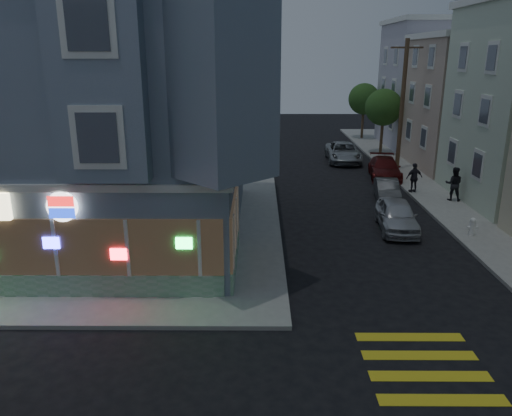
{
  "coord_description": "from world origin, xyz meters",
  "views": [
    {
      "loc": [
        1.97,
        -11.51,
        8.13
      ],
      "look_at": [
        1.87,
        5.6,
        2.83
      ],
      "focal_mm": 35.0,
      "sensor_mm": 36.0,
      "label": 1
    }
  ],
  "objects_px": {
    "traffic_signal": "(211,200)",
    "utility_pole": "(402,104)",
    "parked_car_a": "(397,215)",
    "fire_hydrant": "(472,226)",
    "parked_car_b": "(387,190)",
    "parked_car_d": "(343,152)",
    "parked_car_c": "(385,168)",
    "street_tree_near": "(384,107)",
    "pedestrian_a": "(454,184)",
    "street_tree_far": "(364,99)",
    "pedestrian_b": "(414,178)"
  },
  "relations": [
    {
      "from": "parked_car_a",
      "to": "parked_car_b",
      "type": "xyz_separation_m",
      "value": [
        0.81,
        5.2,
        -0.13
      ]
    },
    {
      "from": "parked_car_c",
      "to": "fire_hydrant",
      "type": "distance_m",
      "value": 11.59
    },
    {
      "from": "parked_car_c",
      "to": "fire_hydrant",
      "type": "bearing_deg",
      "value": -76.46
    },
    {
      "from": "street_tree_near",
      "to": "street_tree_far",
      "type": "bearing_deg",
      "value": 90.0
    },
    {
      "from": "pedestrian_b",
      "to": "parked_car_b",
      "type": "xyz_separation_m",
      "value": [
        -1.89,
        -1.18,
        -0.44
      ]
    },
    {
      "from": "parked_car_b",
      "to": "utility_pole",
      "type": "bearing_deg",
      "value": 78.5
    },
    {
      "from": "parked_car_c",
      "to": "pedestrian_b",
      "type": "bearing_deg",
      "value": -71.72
    },
    {
      "from": "parked_car_a",
      "to": "parked_car_c",
      "type": "bearing_deg",
      "value": 84.75
    },
    {
      "from": "street_tree_far",
      "to": "pedestrian_b",
      "type": "height_order",
      "value": "street_tree_far"
    },
    {
      "from": "traffic_signal",
      "to": "fire_hydrant",
      "type": "relative_size",
      "value": 5.65
    },
    {
      "from": "traffic_signal",
      "to": "utility_pole",
      "type": "bearing_deg",
      "value": 44.07
    },
    {
      "from": "parked_car_a",
      "to": "street_tree_near",
      "type": "bearing_deg",
      "value": 84.37
    },
    {
      "from": "street_tree_far",
      "to": "pedestrian_b",
      "type": "relative_size",
      "value": 3.0
    },
    {
      "from": "parked_car_a",
      "to": "parked_car_b",
      "type": "relative_size",
      "value": 1.18
    },
    {
      "from": "street_tree_far",
      "to": "pedestrian_a",
      "type": "height_order",
      "value": "street_tree_far"
    },
    {
      "from": "utility_pole",
      "to": "parked_car_d",
      "type": "relative_size",
      "value": 1.67
    },
    {
      "from": "pedestrian_a",
      "to": "parked_car_b",
      "type": "relative_size",
      "value": 0.53
    },
    {
      "from": "parked_car_a",
      "to": "parked_car_c",
      "type": "height_order",
      "value": "parked_car_a"
    },
    {
      "from": "utility_pole",
      "to": "pedestrian_a",
      "type": "relative_size",
      "value": 4.69
    },
    {
      "from": "street_tree_near",
      "to": "parked_car_c",
      "type": "distance_m",
      "value": 9.12
    },
    {
      "from": "fire_hydrant",
      "to": "parked_car_c",
      "type": "bearing_deg",
      "value": 96.19
    },
    {
      "from": "parked_car_a",
      "to": "fire_hydrant",
      "type": "relative_size",
      "value": 5.09
    },
    {
      "from": "pedestrian_a",
      "to": "parked_car_c",
      "type": "height_order",
      "value": "pedestrian_a"
    },
    {
      "from": "pedestrian_a",
      "to": "traffic_signal",
      "type": "xyz_separation_m",
      "value": [
        -12.68,
        -10.98,
        2.23
      ]
    },
    {
      "from": "street_tree_near",
      "to": "parked_car_a",
      "type": "distance_m",
      "value": 19.37
    },
    {
      "from": "street_tree_far",
      "to": "pedestrian_b",
      "type": "xyz_separation_m",
      "value": [
        -0.9,
        -20.38,
        -2.9
      ]
    },
    {
      "from": "utility_pole",
      "to": "fire_hydrant",
      "type": "xyz_separation_m",
      "value": [
        -0.23,
        -13.88,
        -4.21
      ]
    },
    {
      "from": "pedestrian_b",
      "to": "traffic_signal",
      "type": "xyz_separation_m",
      "value": [
        -10.98,
        -12.74,
        2.31
      ]
    },
    {
      "from": "pedestrian_b",
      "to": "fire_hydrant",
      "type": "distance_m",
      "value": 7.53
    },
    {
      "from": "pedestrian_a",
      "to": "street_tree_far",
      "type": "bearing_deg",
      "value": -69.95
    },
    {
      "from": "pedestrian_a",
      "to": "traffic_signal",
      "type": "distance_m",
      "value": 16.92
    },
    {
      "from": "pedestrian_a",
      "to": "pedestrian_b",
      "type": "distance_m",
      "value": 2.45
    },
    {
      "from": "fire_hydrant",
      "to": "pedestrian_b",
      "type": "bearing_deg",
      "value": 93.61
    },
    {
      "from": "parked_car_d",
      "to": "pedestrian_a",
      "type": "bearing_deg",
      "value": -66.8
    },
    {
      "from": "parked_car_b",
      "to": "parked_car_d",
      "type": "distance_m",
      "value": 10.76
    },
    {
      "from": "parked_car_d",
      "to": "fire_hydrant",
      "type": "xyz_separation_m",
      "value": [
        3.17,
        -17.06,
        -0.16
      ]
    },
    {
      "from": "parked_car_b",
      "to": "parked_car_c",
      "type": "distance_m",
      "value": 5.32
    },
    {
      "from": "parked_car_a",
      "to": "parked_car_c",
      "type": "distance_m",
      "value": 10.58
    },
    {
      "from": "parked_car_b",
      "to": "parked_car_c",
      "type": "height_order",
      "value": "parked_car_c"
    },
    {
      "from": "pedestrian_a",
      "to": "parked_car_c",
      "type": "bearing_deg",
      "value": -48.85
    },
    {
      "from": "parked_car_b",
      "to": "parked_car_c",
      "type": "bearing_deg",
      "value": 85.32
    },
    {
      "from": "pedestrian_b",
      "to": "parked_car_a",
      "type": "bearing_deg",
      "value": 53.58
    },
    {
      "from": "utility_pole",
      "to": "parked_car_a",
      "type": "height_order",
      "value": "utility_pole"
    },
    {
      "from": "traffic_signal",
      "to": "parked_car_c",
      "type": "bearing_deg",
      "value": 44.16
    },
    {
      "from": "parked_car_d",
      "to": "fire_hydrant",
      "type": "relative_size",
      "value": 6.44
    },
    {
      "from": "street_tree_far",
      "to": "parked_car_a",
      "type": "xyz_separation_m",
      "value": [
        -3.6,
        -26.76,
        -3.21
      ]
    },
    {
      "from": "street_tree_far",
      "to": "utility_pole",
      "type": "bearing_deg",
      "value": -90.82
    },
    {
      "from": "parked_car_a",
      "to": "traffic_signal",
      "type": "distance_m",
      "value": 10.76
    },
    {
      "from": "utility_pole",
      "to": "street_tree_near",
      "type": "relative_size",
      "value": 1.7
    },
    {
      "from": "pedestrian_b",
      "to": "parked_car_d",
      "type": "height_order",
      "value": "pedestrian_b"
    }
  ]
}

